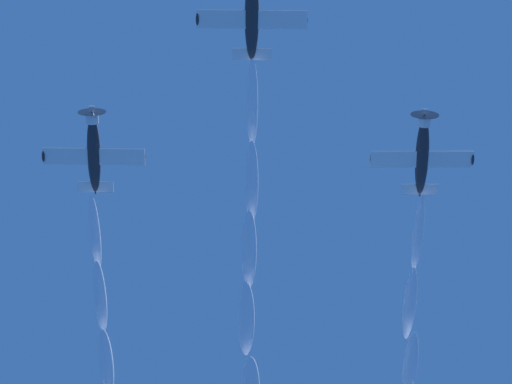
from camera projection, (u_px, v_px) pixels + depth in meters
name	position (u px, v px, depth m)	size (l,w,h in m)	color
airplane_lead	(252.00, 13.00, 83.91)	(8.59, 7.77, 2.62)	#232328
airplane_left_wingman	(422.00, 153.00, 90.48)	(8.59, 7.76, 2.39)	#232328
airplane_right_wingman	(94.00, 151.00, 90.98)	(8.59, 7.77, 2.60)	#232328
smoke_trail_lead	(250.00, 338.00, 93.14)	(2.33, 39.39, 6.76)	white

